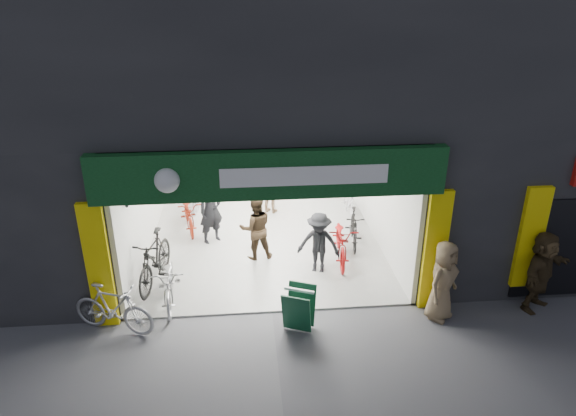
{
  "coord_description": "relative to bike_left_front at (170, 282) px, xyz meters",
  "views": [
    {
      "loc": [
        -0.49,
        -8.71,
        6.18
      ],
      "look_at": [
        0.47,
        1.5,
        1.66
      ],
      "focal_mm": 32.0,
      "sensor_mm": 36.0,
      "label": 1
    }
  ],
  "objects": [
    {
      "name": "customer_b",
      "position": [
        1.85,
        1.7,
        0.35
      ],
      "size": [
        0.88,
        0.73,
        1.64
      ],
      "primitive_type": "imported",
      "rotation": [
        0.0,
        0.0,
        3.28
      ],
      "color": "#372719",
      "rests_on": "ground"
    },
    {
      "name": "bike_right_mid",
      "position": [
        3.89,
        1.45,
        0.03
      ],
      "size": [
        0.87,
        1.99,
        1.01
      ],
      "primitive_type": "imported",
      "rotation": [
        0.0,
        0.0,
        -0.11
      ],
      "color": "#9C0E0E",
      "rests_on": "ground"
    },
    {
      "name": "ground",
      "position": [
        2.09,
        -0.6,
        -0.47
      ],
      "size": [
        60.0,
        60.0,
        0.0
      ],
      "primitive_type": "plane",
      "color": "#56565B",
      "rests_on": "ground"
    },
    {
      "name": "customer_c",
      "position": [
        3.25,
        0.9,
        0.28
      ],
      "size": [
        1.1,
        0.83,
        1.51
      ],
      "primitive_type": "imported",
      "rotation": [
        0.0,
        0.0,
        -0.31
      ],
      "color": "black",
      "rests_on": "ground"
    },
    {
      "name": "bike_left_front",
      "position": [
        0.0,
        0.0,
        0.0
      ],
      "size": [
        0.78,
        1.85,
        0.95
      ],
      "primitive_type": "imported",
      "rotation": [
        0.0,
        0.0,
        0.09
      ],
      "color": "#A9A9AD",
      "rests_on": "ground"
    },
    {
      "name": "bike_left_midfront",
      "position": [
        -0.41,
        0.79,
        0.12
      ],
      "size": [
        0.93,
        2.06,
        1.19
      ],
      "primitive_type": "imported",
      "rotation": [
        0.0,
        0.0,
        -0.19
      ],
      "color": "black",
      "rests_on": "ground"
    },
    {
      "name": "customer_a",
      "position": [
        0.76,
        2.66,
        0.46
      ],
      "size": [
        0.81,
        0.76,
        1.87
      ],
      "primitive_type": "imported",
      "rotation": [
        0.0,
        0.0,
        0.62
      ],
      "color": "black",
      "rests_on": "ground"
    },
    {
      "name": "bike_left_back",
      "position": [
        0.29,
        5.06,
        0.12
      ],
      "size": [
        0.8,
        2.04,
        1.19
      ],
      "primitive_type": "imported",
      "rotation": [
        0.0,
        0.0,
        -0.12
      ],
      "color": "#A7A6AB",
      "rests_on": "ground"
    },
    {
      "name": "pedestrian_far",
      "position": [
        7.5,
        -0.9,
        0.39
      ],
      "size": [
        1.59,
        1.34,
        1.72
      ],
      "primitive_type": "imported",
      "rotation": [
        0.0,
        0.0,
        0.62
      ],
      "color": "#3E301C",
      "rests_on": "ground"
    },
    {
      "name": "building",
      "position": [
        3.0,
        4.39,
        3.84
      ],
      "size": [
        17.0,
        10.27,
        8.0
      ],
      "color": "#232326",
      "rests_on": "ground"
    },
    {
      "name": "bike_right_front",
      "position": [
        4.35,
        2.18,
        -0.0
      ],
      "size": [
        0.65,
        1.6,
        0.94
      ],
      "primitive_type": "imported",
      "rotation": [
        0.0,
        0.0,
        -0.14
      ],
      "color": "black",
      "rests_on": "ground"
    },
    {
      "name": "bike_left_midback",
      "position": [
        0.1,
        3.48,
        -0.01
      ],
      "size": [
        0.95,
        1.84,
        0.92
      ],
      "primitive_type": "imported",
      "rotation": [
        0.0,
        0.0,
        0.2
      ],
      "color": "maroon",
      "rests_on": "ground"
    },
    {
      "name": "customer_d",
      "position": [
        2.37,
        4.33,
        0.28
      ],
      "size": [
        0.95,
        0.74,
        1.5
      ],
      "primitive_type": "imported",
      "rotation": [
        0.0,
        0.0,
        2.66
      ],
      "color": "#977858",
      "rests_on": "ground"
    },
    {
      "name": "parked_bike",
      "position": [
        -0.96,
        -0.9,
        0.04
      ],
      "size": [
        1.76,
        1.06,
        1.02
      ],
      "primitive_type": "imported",
      "rotation": [
        0.0,
        0.0,
        1.2
      ],
      "color": "#BBBCC1",
      "rests_on": "ground"
    },
    {
      "name": "sandwich_board",
      "position": [
        2.57,
        -1.15,
        0.0
      ],
      "size": [
        0.73,
        0.74,
        0.86
      ],
      "rotation": [
        0.0,
        0.0,
        -0.39
      ],
      "color": "#0F3F26",
      "rests_on": "ground"
    },
    {
      "name": "pedestrian_near",
      "position": [
        5.41,
        -1.03,
        0.37
      ],
      "size": [
        0.97,
        0.94,
        1.68
      ],
      "primitive_type": "imported",
      "rotation": [
        0.0,
        0.0,
        0.72
      ],
      "color": "#7E6849",
      "rests_on": "ground"
    },
    {
      "name": "bike_right_back",
      "position": [
        4.59,
        3.86,
        -0.01
      ],
      "size": [
        0.46,
        1.55,
        0.93
      ],
      "primitive_type": "imported",
      "rotation": [
        0.0,
        0.0,
        -0.02
      ],
      "color": "silver",
      "rests_on": "ground"
    }
  ]
}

